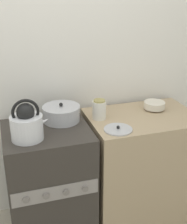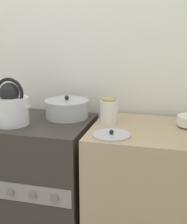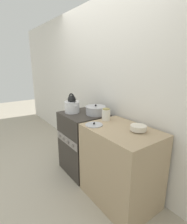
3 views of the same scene
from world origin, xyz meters
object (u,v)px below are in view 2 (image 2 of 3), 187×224
(storage_jar, at_px, (109,111))
(loose_pot_lid, at_px, (111,135))
(kettle, at_px, (11,107))
(cooking_pot, at_px, (67,109))
(stove, at_px, (43,187))

(storage_jar, distance_m, loose_pot_lid, 0.25)
(kettle, height_order, cooking_pot, kettle)
(storage_jar, bearing_deg, stove, -169.65)
(kettle, bearing_deg, cooking_pot, 38.96)
(storage_jar, relative_size, loose_pot_lid, 0.74)
(stove, height_order, storage_jar, storage_jar)
(stove, xyz_separation_m, cooking_pot, (0.14, 0.12, 0.51))
(stove, height_order, kettle, kettle)
(kettle, xyz_separation_m, cooking_pot, (0.28, 0.22, -0.05))
(storage_jar, bearing_deg, loose_pot_lid, -74.45)
(kettle, relative_size, storage_jar, 1.86)
(loose_pot_lid, bearing_deg, kettle, 175.02)
(cooking_pot, bearing_deg, loose_pot_lid, -38.47)
(stove, bearing_deg, cooking_pot, 41.62)
(storage_jar, height_order, loose_pot_lid, storage_jar)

